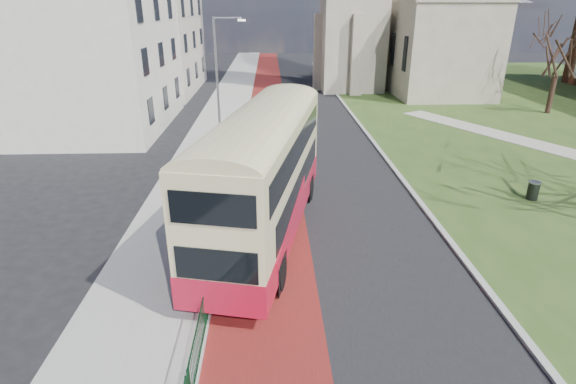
{
  "coord_description": "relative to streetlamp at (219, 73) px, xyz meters",
  "views": [
    {
      "loc": [
        -0.99,
        -12.92,
        8.73
      ],
      "look_at": [
        -0.33,
        3.25,
        2.0
      ],
      "focal_mm": 28.0,
      "sensor_mm": 36.0,
      "label": 1
    }
  ],
  "objects": [
    {
      "name": "ground",
      "position": [
        4.35,
        -18.0,
        -4.59
      ],
      "size": [
        160.0,
        160.0,
        0.0
      ],
      "primitive_type": "plane",
      "color": "black",
      "rests_on": "ground"
    },
    {
      "name": "road_carriageway",
      "position": [
        5.85,
        2.0,
        -4.59
      ],
      "size": [
        9.0,
        120.0,
        0.01
      ],
      "primitive_type": "cube",
      "color": "black",
      "rests_on": "ground"
    },
    {
      "name": "bus_lane",
      "position": [
        3.15,
        2.0,
        -4.59
      ],
      "size": [
        3.4,
        120.0,
        0.01
      ],
      "primitive_type": "cube",
      "color": "#591414",
      "rests_on": "ground"
    },
    {
      "name": "pavement_west",
      "position": [
        -0.65,
        2.0,
        -4.53
      ],
      "size": [
        4.0,
        120.0,
        0.12
      ],
      "primitive_type": "cube",
      "color": "gray",
      "rests_on": "ground"
    },
    {
      "name": "kerb_west",
      "position": [
        1.35,
        2.0,
        -4.53
      ],
      "size": [
        0.25,
        120.0,
        0.13
      ],
      "primitive_type": "cube",
      "color": "#999993",
      "rests_on": "ground"
    },
    {
      "name": "kerb_east",
      "position": [
        10.45,
        4.0,
        -4.53
      ],
      "size": [
        0.25,
        80.0,
        0.13
      ],
      "primitive_type": "cube",
      "color": "#999993",
      "rests_on": "ground"
    },
    {
      "name": "pedestrian_railing",
      "position": [
        1.4,
        -14.0,
        -4.04
      ],
      "size": [
        0.07,
        24.0,
        1.12
      ],
      "color": "#0C371C",
      "rests_on": "ground"
    },
    {
      "name": "street_block_near",
      "position": [
        -9.65,
        4.0,
        1.92
      ],
      "size": [
        10.3,
        14.3,
        13.0
      ],
      "color": "beige",
      "rests_on": "ground"
    },
    {
      "name": "street_block_far",
      "position": [
        -9.65,
        20.0,
        1.17
      ],
      "size": [
        10.3,
        16.3,
        11.5
      ],
      "color": "#B8B19C",
      "rests_on": "ground"
    },
    {
      "name": "streetlamp",
      "position": [
        0.0,
        0.0,
        0.0
      ],
      "size": [
        2.13,
        0.18,
        8.0
      ],
      "color": "gray",
      "rests_on": "pavement_west"
    },
    {
      "name": "bus",
      "position": [
        3.11,
        -14.5,
        -1.74
      ],
      "size": [
        5.25,
        12.28,
        5.0
      ],
      "rotation": [
        0.0,
        0.0,
        -0.21
      ],
      "color": "#AF1028",
      "rests_on": "ground"
    },
    {
      "name": "winter_tree_far",
      "position": [
        27.68,
        7.12,
        1.02
      ],
      "size": [
        6.83,
        6.83,
        8.05
      ],
      "rotation": [
        0.0,
        0.0,
        -0.3
      ],
      "color": "#322119",
      "rests_on": "grass_green"
    },
    {
      "name": "litter_bin",
      "position": [
        16.01,
        -11.41,
        -4.1
      ],
      "size": [
        0.74,
        0.74,
        0.9
      ],
      "rotation": [
        0.0,
        0.0,
        0.42
      ],
      "color": "black",
      "rests_on": "grass_green"
    }
  ]
}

